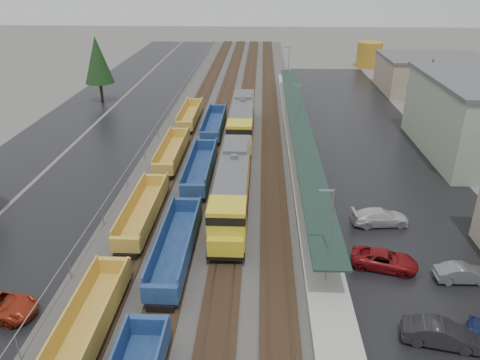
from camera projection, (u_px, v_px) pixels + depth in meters
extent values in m
cube|color=#302D2B|center=(231.00, 121.00, 71.08)|extent=(20.00, 160.00, 0.08)
cube|color=black|center=(192.00, 119.00, 71.29)|extent=(2.60, 160.00, 0.15)
cube|color=#473326|center=(187.00, 119.00, 71.27)|extent=(0.08, 160.00, 0.07)
cube|color=#473326|center=(196.00, 119.00, 71.21)|extent=(0.08, 160.00, 0.07)
cube|color=black|center=(218.00, 120.00, 71.12)|extent=(2.60, 160.00, 0.15)
cube|color=#473326|center=(213.00, 119.00, 71.10)|extent=(0.08, 160.00, 0.07)
cube|color=#473326|center=(223.00, 119.00, 71.04)|extent=(0.08, 160.00, 0.07)
cube|color=black|center=(244.00, 120.00, 70.95)|extent=(2.60, 160.00, 0.15)
cube|color=#473326|center=(239.00, 119.00, 70.94)|extent=(0.08, 160.00, 0.07)
cube|color=#473326|center=(249.00, 119.00, 70.87)|extent=(0.08, 160.00, 0.07)
cube|color=black|center=(270.00, 120.00, 70.78)|extent=(2.60, 160.00, 0.15)
cube|color=#473326|center=(266.00, 120.00, 70.77)|extent=(0.08, 160.00, 0.07)
cube|color=#473326|center=(275.00, 120.00, 70.71)|extent=(0.08, 160.00, 0.07)
cube|color=black|center=(134.00, 119.00, 71.73)|extent=(10.00, 160.00, 0.02)
cube|color=black|center=(70.00, 119.00, 72.15)|extent=(9.00, 160.00, 0.02)
cube|color=black|center=(371.00, 146.00, 61.22)|extent=(16.00, 100.00, 0.02)
cube|color=#9E9B93|center=(298.00, 142.00, 61.48)|extent=(3.00, 80.00, 0.70)
cylinder|color=gray|center=(319.00, 230.00, 38.15)|extent=(0.16, 0.16, 2.40)
cylinder|color=gray|center=(305.00, 160.00, 51.76)|extent=(0.16, 0.16, 2.40)
cylinder|color=gray|center=(296.00, 120.00, 65.37)|extent=(0.16, 0.16, 2.40)
cylinder|color=gray|center=(291.00, 93.00, 78.98)|extent=(0.16, 0.16, 2.40)
cylinder|color=gray|center=(287.00, 74.00, 92.58)|extent=(0.16, 0.16, 2.40)
cube|color=#192D25|center=(299.00, 122.00, 60.29)|extent=(2.60, 65.00, 0.15)
cylinder|color=gray|center=(329.00, 241.00, 32.74)|extent=(0.12, 0.12, 8.00)
cube|color=gray|center=(326.00, 191.00, 31.13)|extent=(1.00, 0.15, 0.12)
cylinder|color=gray|center=(300.00, 116.00, 59.95)|extent=(0.12, 0.12, 8.00)
cube|color=gray|center=(297.00, 85.00, 58.34)|extent=(1.00, 0.15, 0.12)
cylinder|color=gray|center=(288.00, 69.00, 87.17)|extent=(0.12, 0.12, 8.00)
cube|color=gray|center=(287.00, 47.00, 85.56)|extent=(1.00, 0.15, 0.12)
cylinder|color=gray|center=(18.00, 349.00, 27.54)|extent=(0.08, 0.08, 2.00)
cylinder|color=gray|center=(69.00, 269.00, 34.80)|extent=(0.08, 0.08, 2.00)
cylinder|color=gray|center=(103.00, 216.00, 42.05)|extent=(0.08, 0.08, 2.00)
cylinder|color=gray|center=(127.00, 179.00, 49.31)|extent=(0.08, 0.08, 2.00)
cylinder|color=gray|center=(144.00, 152.00, 56.57)|extent=(0.08, 0.08, 2.00)
cylinder|color=gray|center=(158.00, 131.00, 63.83)|extent=(0.08, 0.08, 2.00)
cylinder|color=gray|center=(169.00, 114.00, 71.08)|extent=(0.08, 0.08, 2.00)
cylinder|color=gray|center=(178.00, 100.00, 78.34)|extent=(0.08, 0.08, 2.00)
cylinder|color=gray|center=(185.00, 88.00, 85.60)|extent=(0.08, 0.08, 2.00)
cylinder|color=gray|center=(191.00, 79.00, 92.86)|extent=(0.08, 0.08, 2.00)
cylinder|color=gray|center=(196.00, 71.00, 100.11)|extent=(0.08, 0.08, 2.00)
cylinder|color=gray|center=(201.00, 63.00, 107.37)|extent=(0.08, 0.08, 2.00)
cylinder|color=gray|center=(205.00, 57.00, 114.63)|extent=(0.08, 0.08, 2.00)
cylinder|color=gray|center=(208.00, 52.00, 121.88)|extent=(0.08, 0.08, 2.00)
cylinder|color=gray|center=(212.00, 47.00, 129.14)|extent=(0.08, 0.08, 2.00)
cylinder|color=gray|center=(214.00, 42.00, 136.40)|extent=(0.08, 0.08, 2.00)
cube|color=gray|center=(168.00, 107.00, 70.67)|extent=(0.05, 160.00, 0.05)
cube|color=gray|center=(432.00, 75.00, 86.47)|extent=(18.00, 14.00, 6.00)
cube|color=#59595B|center=(435.00, 57.00, 85.11)|extent=(18.36, 14.28, 0.50)
ellipsoid|color=#47513F|center=(182.00, 21.00, 199.37)|extent=(154.00, 110.00, 19.80)
ellipsoid|color=#47513F|center=(343.00, 19.00, 205.48)|extent=(196.00, 140.00, 25.20)
cylinder|color=#332316|center=(101.00, 92.00, 80.45)|extent=(0.50, 0.50, 3.30)
cone|color=black|center=(97.00, 60.00, 78.15)|extent=(4.84, 4.84, 7.70)
cylinder|color=#332316|center=(423.00, 118.00, 67.47)|extent=(0.50, 0.50, 3.00)
cone|color=black|center=(429.00, 83.00, 65.38)|extent=(4.40, 4.40, 7.00)
cube|color=black|center=(233.00, 200.00, 45.40)|extent=(3.02, 20.15, 0.40)
cube|color=gold|center=(234.00, 179.00, 45.60)|extent=(2.82, 16.12, 3.02)
cube|color=gold|center=(227.00, 223.00, 37.47)|extent=(3.02, 3.22, 3.43)
cube|color=black|center=(227.00, 212.00, 37.05)|extent=(3.07, 3.27, 0.71)
cube|color=gold|center=(226.00, 246.00, 36.25)|extent=(2.82, 1.01, 1.41)
cube|color=#59595B|center=(234.00, 164.00, 44.92)|extent=(2.87, 16.12, 0.35)
cube|color=maroon|center=(219.00, 190.00, 46.17)|extent=(0.04, 16.12, 0.35)
cube|color=maroon|center=(248.00, 191.00, 46.05)|extent=(0.04, 16.12, 0.35)
cube|color=black|center=(233.00, 203.00, 45.57)|extent=(2.22, 6.04, 0.60)
cube|color=black|center=(228.00, 241.00, 39.13)|extent=(2.42, 4.03, 0.50)
cube|color=black|center=(237.00, 173.00, 51.93)|extent=(2.42, 4.03, 0.50)
cylinder|color=#59595B|center=(234.00, 157.00, 45.71)|extent=(0.71, 0.71, 0.50)
cube|color=#59595B|center=(236.00, 147.00, 48.47)|extent=(2.42, 4.03, 0.50)
cube|color=black|center=(242.00, 130.00, 64.45)|extent=(3.02, 20.15, 0.40)
cube|color=gold|center=(243.00, 116.00, 64.65)|extent=(2.82, 16.12, 3.02)
cube|color=gold|center=(240.00, 136.00, 56.52)|extent=(3.02, 3.22, 3.43)
cube|color=black|center=(240.00, 128.00, 56.10)|extent=(3.07, 3.27, 0.71)
cube|color=gold|center=(239.00, 149.00, 55.30)|extent=(2.82, 1.01, 1.41)
cube|color=#59595B|center=(243.00, 105.00, 63.98)|extent=(2.87, 16.12, 0.35)
cube|color=maroon|center=(232.00, 124.00, 65.22)|extent=(0.04, 16.12, 0.35)
cube|color=maroon|center=(253.00, 125.00, 65.10)|extent=(0.04, 16.12, 0.35)
cube|color=black|center=(242.00, 133.00, 64.62)|extent=(2.22, 6.04, 0.60)
cube|color=black|center=(240.00, 151.00, 58.18)|extent=(2.42, 4.03, 0.50)
cube|color=black|center=(244.00, 117.00, 70.98)|extent=(2.42, 4.03, 0.50)
cylinder|color=#59595B|center=(243.00, 101.00, 64.76)|extent=(0.71, 0.71, 0.50)
cube|color=#59595B|center=(244.00, 95.00, 67.53)|extent=(2.42, 4.03, 0.50)
cube|color=gold|center=(88.00, 331.00, 29.16)|extent=(2.40, 11.75, 0.23)
cube|color=gold|center=(68.00, 320.00, 28.86)|extent=(0.14, 11.75, 1.66)
cube|color=gold|center=(104.00, 321.00, 28.76)|extent=(0.14, 11.75, 1.66)
cube|color=gold|center=(115.00, 266.00, 34.39)|extent=(2.40, 0.46, 1.29)
cube|color=black|center=(114.00, 281.00, 34.19)|extent=(1.84, 2.03, 0.46)
cube|color=gold|center=(144.00, 215.00, 42.75)|extent=(2.40, 11.75, 0.23)
cube|color=gold|center=(130.00, 206.00, 42.45)|extent=(0.14, 11.75, 1.66)
cube|color=gold|center=(156.00, 207.00, 42.35)|extent=(0.14, 11.75, 1.66)
cube|color=gold|center=(125.00, 245.00, 36.98)|extent=(2.40, 0.46, 1.29)
cube|color=gold|center=(157.00, 181.00, 47.97)|extent=(2.40, 0.46, 1.29)
cube|color=black|center=(129.00, 250.00, 37.95)|extent=(1.84, 2.03, 0.46)
cube|color=black|center=(156.00, 191.00, 47.77)|extent=(1.84, 2.03, 0.46)
cube|color=gold|center=(173.00, 154.00, 56.33)|extent=(2.40, 11.75, 0.23)
cube|color=gold|center=(163.00, 148.00, 56.03)|extent=(0.14, 11.75, 1.66)
cube|color=gold|center=(182.00, 148.00, 55.94)|extent=(0.14, 11.75, 1.66)
cube|color=gold|center=(162.00, 170.00, 50.56)|extent=(2.40, 0.46, 1.29)
cube|color=gold|center=(181.00, 133.00, 61.56)|extent=(2.40, 0.46, 1.29)
cube|color=black|center=(164.00, 175.00, 51.54)|extent=(1.84, 2.03, 0.46)
cube|color=black|center=(180.00, 141.00, 61.36)|extent=(1.84, 2.03, 0.46)
cube|color=gold|center=(190.00, 118.00, 69.92)|extent=(2.40, 11.75, 0.23)
cube|color=gold|center=(183.00, 112.00, 69.62)|extent=(0.14, 11.75, 1.66)
cube|color=gold|center=(198.00, 112.00, 69.52)|extent=(0.14, 11.75, 1.66)
cube|color=gold|center=(184.00, 126.00, 64.15)|extent=(2.40, 0.46, 1.29)
cube|color=gold|center=(196.00, 103.00, 75.15)|extent=(2.40, 0.46, 1.29)
cube|color=black|center=(185.00, 131.00, 65.12)|extent=(1.84, 2.03, 0.46)
cube|color=black|center=(195.00, 109.00, 74.95)|extent=(1.84, 2.03, 0.46)
cube|color=navy|center=(150.00, 326.00, 28.61)|extent=(2.52, 0.48, 1.36)
cube|color=black|center=(149.00, 346.00, 28.40)|extent=(1.94, 2.13, 0.48)
cube|color=navy|center=(177.00, 250.00, 37.40)|extent=(2.52, 12.37, 0.24)
cube|color=navy|center=(161.00, 240.00, 37.09)|extent=(0.15, 12.37, 1.74)
cube|color=navy|center=(191.00, 241.00, 36.99)|extent=(0.15, 12.37, 1.74)
cube|color=navy|center=(160.00, 294.00, 31.33)|extent=(2.52, 0.48, 1.36)
cube|color=navy|center=(188.00, 205.00, 42.91)|extent=(2.52, 0.48, 1.36)
cube|color=black|center=(163.00, 299.00, 32.35)|extent=(1.94, 2.13, 0.48)
cube|color=black|center=(187.00, 218.00, 42.70)|extent=(1.94, 2.13, 0.48)
cube|color=navy|center=(201.00, 171.00, 51.70)|extent=(2.52, 12.37, 0.24)
cube|color=navy|center=(190.00, 164.00, 51.39)|extent=(0.15, 12.37, 1.74)
cube|color=navy|center=(211.00, 164.00, 51.29)|extent=(0.15, 12.37, 1.74)
cube|color=navy|center=(192.00, 191.00, 45.63)|extent=(2.52, 0.48, 1.36)
cube|color=navy|center=(207.00, 145.00, 57.21)|extent=(2.52, 0.48, 1.36)
cube|color=black|center=(194.00, 197.00, 46.65)|extent=(1.94, 2.13, 0.48)
cube|color=black|center=(207.00, 155.00, 57.00)|extent=(1.94, 2.13, 0.48)
cube|color=navy|center=(214.00, 126.00, 66.00)|extent=(2.52, 12.37, 0.24)
cube|color=navy|center=(206.00, 120.00, 65.69)|extent=(0.15, 12.37, 1.74)
cube|color=navy|center=(223.00, 121.00, 65.59)|extent=(0.15, 12.37, 1.74)
cube|color=navy|center=(210.00, 137.00, 59.93)|extent=(2.52, 0.48, 1.36)
cube|color=navy|center=(218.00, 109.00, 71.51)|extent=(2.52, 0.48, 1.36)
cube|color=black|center=(210.00, 142.00, 60.95)|extent=(1.94, 2.13, 0.48)
cube|color=black|center=(218.00, 117.00, 71.30)|extent=(1.94, 2.13, 0.48)
cylinder|color=#AC7C22|center=(369.00, 55.00, 107.48)|extent=(5.63, 5.63, 5.63)
imported|color=black|center=(441.00, 334.00, 28.99)|extent=(2.51, 4.93, 1.55)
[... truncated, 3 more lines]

